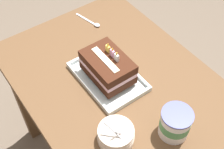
{
  "coord_description": "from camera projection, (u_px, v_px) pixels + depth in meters",
  "views": [
    {
      "loc": [
        0.66,
        -0.5,
        1.77
      ],
      "look_at": [
        -0.01,
        -0.01,
        0.79
      ],
      "focal_mm": 49.58,
      "sensor_mm": 36.0,
      "label": 1
    }
  ],
  "objects": [
    {
      "name": "dining_table",
      "position": [
        116.0,
        97.0,
        1.4
      ],
      "size": [
        1.02,
        0.75,
        0.76
      ],
      "color": "brown",
      "rests_on": "ground_plane"
    },
    {
      "name": "foil_tray",
      "position": [
        108.0,
        77.0,
        1.31
      ],
      "size": [
        0.32,
        0.22,
        0.02
      ],
      "color": "silver",
      "rests_on": "dining_table"
    },
    {
      "name": "birthday_cake",
      "position": [
        108.0,
        67.0,
        1.25
      ],
      "size": [
        0.21,
        0.15,
        0.14
      ],
      "color": "#411F12",
      "rests_on": "foil_tray"
    },
    {
      "name": "bowl_stack",
      "position": [
        116.0,
        135.0,
        1.1
      ],
      "size": [
        0.13,
        0.13,
        0.12
      ],
      "color": "silver",
      "rests_on": "dining_table"
    },
    {
      "name": "ice_cream_tub",
      "position": [
        175.0,
        123.0,
        1.1
      ],
      "size": [
        0.11,
        0.11,
        0.12
      ],
      "color": "white",
      "rests_on": "dining_table"
    },
    {
      "name": "serving_spoon_near_tray",
      "position": [
        94.0,
        23.0,
        1.53
      ],
      "size": [
        0.16,
        0.05,
        0.01
      ],
      "color": "silver",
      "rests_on": "dining_table"
    }
  ]
}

